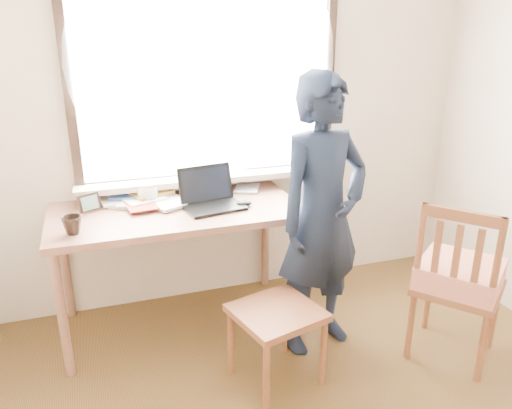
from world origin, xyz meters
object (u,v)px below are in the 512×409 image
object	(u,v)px
side_chair	(459,277)
person	(322,217)
desk	(177,221)
mug_white	(148,195)
work_chair	(277,321)
mug_dark	(72,225)
laptop	(210,197)

from	to	relation	value
side_chair	person	world-z (taller)	person
desk	person	xyz separation A→B (m)	(0.79, -0.48, 0.10)
mug_white	work_chair	bearing A→B (deg)	-58.79
mug_dark	work_chair	world-z (taller)	mug_dark
laptop	desk	bearing A→B (deg)	172.56
work_chair	person	size ratio (longest dim) A/B	0.32
desk	laptop	size ratio (longest dim) A/B	3.85
side_chair	person	xyz separation A→B (m)	(-0.71, 0.40, 0.32)
laptop	person	xyz separation A→B (m)	(0.57, -0.45, -0.04)
desk	side_chair	distance (m)	1.75
laptop	work_chair	size ratio (longest dim) A/B	0.75
laptop	mug_dark	size ratio (longest dim) A/B	3.65
desk	laptop	world-z (taller)	laptop
mug_dark	side_chair	xyz separation A→B (m)	(2.12, -0.65, -0.36)
work_chair	laptop	bearing A→B (deg)	104.44
mug_dark	person	world-z (taller)	person
desk	mug_dark	size ratio (longest dim) A/B	14.06
mug_white	laptop	bearing A→B (deg)	-27.92
desk	side_chair	xyz separation A→B (m)	(1.50, -0.87, -0.22)
side_chair	work_chair	bearing A→B (deg)	173.59
laptop	mug_dark	bearing A→B (deg)	-166.92
work_chair	side_chair	distance (m)	1.12
desk	work_chair	size ratio (longest dim) A/B	2.89
laptop	mug_white	world-z (taller)	laptop
mug_dark	person	size ratio (longest dim) A/B	0.07
mug_dark	work_chair	distance (m)	1.25
desk	person	size ratio (longest dim) A/B	0.91
mug_white	mug_dark	distance (m)	0.60
mug_dark	side_chair	size ratio (longest dim) A/B	0.11
laptop	mug_white	bearing A→B (deg)	152.08
mug_dark	mug_white	bearing A→B (deg)	40.12
mug_white	mug_dark	size ratio (longest dim) A/B	1.18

